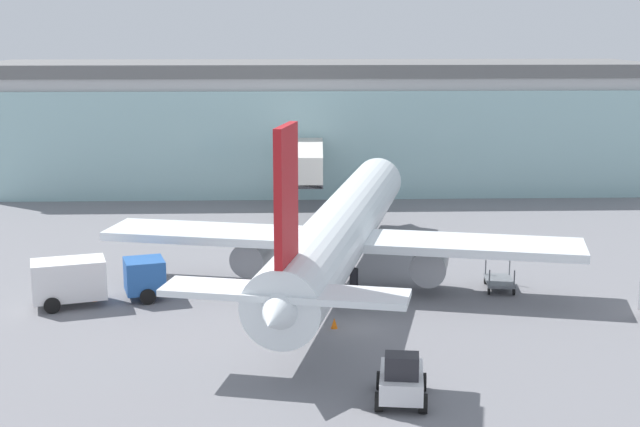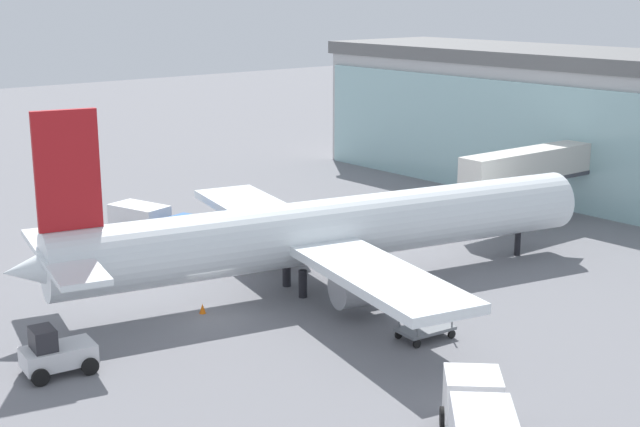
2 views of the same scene
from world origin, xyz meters
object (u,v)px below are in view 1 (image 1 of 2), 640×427
Objects in this scene: jet_bridge at (310,161)px; airplane at (341,230)px; catering_truck at (94,279)px; pushback_tug at (401,380)px; safety_cone_wingtip at (95,296)px; safety_cone_nose at (334,323)px; baggage_cart at (499,281)px.

jet_bridge is 0.40× the size of airplane.
jet_bridge is 1.92× the size of catering_truck.
safety_cone_wingtip is (-15.84, 14.50, -0.70)m from pushback_tug.
airplane is at bearing 12.47° from pushback_tug.
safety_cone_nose is (0.53, -29.87, -4.01)m from jet_bridge.
airplane reaches higher than baggage_cart.
jet_bridge is 25.91m from baggage_cart.
safety_cone_wingtip is (-0.11, 0.43, -1.19)m from catering_truck.
pushback_tug reaches higher than baggage_cart.
baggage_cart reaches higher than safety_cone_nose.
safety_cone_nose is at bearing -176.89° from jet_bridge.
airplane is 66.50× the size of safety_cone_nose.
jet_bridge reaches higher than safety_cone_wingtip.
airplane is 14.73m from catering_truck.
catering_truck reaches higher than safety_cone_wingtip.
catering_truck is 2.24× the size of pushback_tug.
baggage_cart is at bearing -85.43° from airplane.
baggage_cart is 12.20m from safety_cone_nose.
safety_cone_wingtip is at bearing 154.38° from jet_bridge.
baggage_cart is 17.82m from pushback_tug.
baggage_cart is (10.77, -23.25, -3.78)m from jet_bridge.
catering_truck is 23.74m from baggage_cart.
pushback_tug is 9.65m from safety_cone_nose.
safety_cone_nose is 1.00× the size of safety_cone_wingtip.
airplane is (1.36, -21.85, -0.90)m from jet_bridge.
pushback_tug is at bearing -173.74° from jet_bridge.
airplane is 12.32× the size of baggage_cart.
jet_bridge is 39.46m from pushback_tug.
airplane is at bearing 11.30° from safety_cone_wingtip.
pushback_tug is at bearing 160.39° from baggage_cart.
catering_truck is 14.26m from safety_cone_nose.
safety_cone_nose is (13.40, -4.73, -1.19)m from catering_truck.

